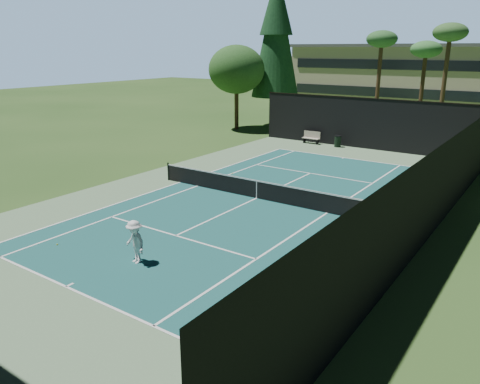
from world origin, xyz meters
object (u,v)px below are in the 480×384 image
object	(u,v)px
tennis_ball_b	(282,190)
tennis_ball_c	(271,187)
player	(135,242)
tennis_ball_d	(232,173)
trash_bin	(338,141)
tennis_ball_a	(57,245)
park_bench	(311,137)
tennis_net	(257,189)

from	to	relation	value
tennis_ball_b	tennis_ball_c	world-z (taller)	same
tennis_ball_c	player	bearing A→B (deg)	-85.23
tennis_ball_d	trash_bin	bearing A→B (deg)	80.19
tennis_ball_a	tennis_ball_b	bearing A→B (deg)	72.84
tennis_ball_d	park_bench	world-z (taller)	park_bench
tennis_ball_a	tennis_ball_c	world-z (taller)	tennis_ball_a
tennis_net	player	distance (m)	9.21
player	tennis_ball_a	distance (m)	4.01
park_bench	trash_bin	distance (m)	2.45
tennis_ball_c	tennis_ball_d	xyz separation A→B (m)	(-3.68, 1.28, -0.00)
tennis_ball_b	tennis_ball_c	bearing A→B (deg)	172.84
tennis_net	tennis_ball_d	xyz separation A→B (m)	(-4.08, 3.43, -0.52)
tennis_net	tennis_ball_d	size ratio (longest dim) A/B	186.77
player	tennis_ball_a	world-z (taller)	player
tennis_ball_d	park_bench	distance (m)	12.06
tennis_net	tennis_ball_b	size ratio (longest dim) A/B	187.93
park_bench	trash_bin	world-z (taller)	park_bench
tennis_ball_a	tennis_ball_d	xyz separation A→B (m)	(-0.76, 13.35, -0.00)
player	tennis_ball_a	xyz separation A→B (m)	(-3.87, -0.73, -0.80)
tennis_net	tennis_ball_a	distance (m)	10.47
tennis_net	trash_bin	xyz separation A→B (m)	(-2.02, 15.34, -0.08)
player	trash_bin	xyz separation A→B (m)	(-2.56, 24.53, -0.36)
tennis_net	player	size ratio (longest dim) A/B	7.68
tennis_ball_b	tennis_net	bearing A→B (deg)	-100.38
tennis_net	tennis_ball_c	distance (m)	2.25
tennis_ball_b	tennis_ball_d	xyz separation A→B (m)	(-4.45, 1.38, 0.00)
player	tennis_ball_d	size ratio (longest dim) A/B	24.32
tennis_ball_d	tennis_net	bearing A→B (deg)	-40.11
tennis_ball_c	trash_bin	world-z (taller)	trash_bin
tennis_ball_a	park_bench	xyz separation A→B (m)	(-1.14, 25.40, 0.51)
tennis_ball_c	tennis_ball_b	bearing A→B (deg)	-7.16
tennis_ball_c	trash_bin	size ratio (longest dim) A/B	0.07
tennis_ball_a	park_bench	distance (m)	25.43
tennis_net	tennis_ball_b	xyz separation A→B (m)	(0.38, 2.05, -0.52)
tennis_ball_b	trash_bin	size ratio (longest dim) A/B	0.07
tennis_net	tennis_ball_c	size ratio (longest dim) A/B	186.45
tennis_net	tennis_ball_a	xyz separation A→B (m)	(-3.32, -9.92, -0.52)
tennis_ball_a	tennis_ball_c	bearing A→B (deg)	76.40
tennis_ball_a	trash_bin	world-z (taller)	trash_bin
tennis_net	tennis_ball_d	bearing A→B (deg)	139.89
tennis_ball_d	trash_bin	distance (m)	12.09
tennis_ball_d	trash_bin	size ratio (longest dim) A/B	0.07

